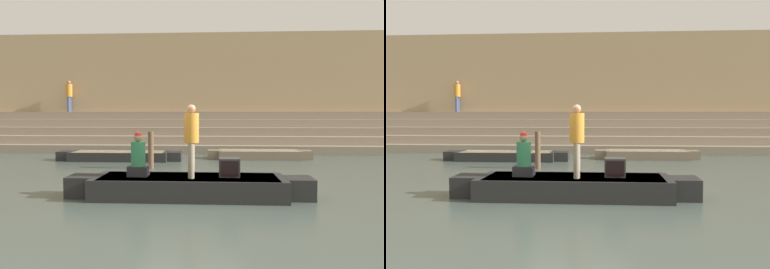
# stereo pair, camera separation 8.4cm
# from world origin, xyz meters

# --- Properties ---
(ground_plane) EXTENTS (120.00, 120.00, 0.00)m
(ground_plane) POSITION_xyz_m (0.00, 0.00, 0.00)
(ground_plane) COLOR #47544C
(ghat_steps) EXTENTS (36.00, 3.24, 2.01)m
(ghat_steps) POSITION_xyz_m (0.00, 10.68, 0.74)
(ghat_steps) COLOR gray
(ghat_steps) RESTS_ON ground
(back_wall) EXTENTS (34.20, 1.28, 6.34)m
(back_wall) POSITION_xyz_m (0.00, 12.47, 3.14)
(back_wall) COLOR tan
(back_wall) RESTS_ON ground
(rowboat_main) EXTENTS (5.61, 1.50, 0.48)m
(rowboat_main) POSITION_xyz_m (0.00, -0.26, 0.26)
(rowboat_main) COLOR black
(rowboat_main) RESTS_ON ground
(person_standing) EXTENTS (0.33, 0.33, 1.65)m
(person_standing) POSITION_xyz_m (0.07, -0.41, 1.43)
(person_standing) COLOR gray
(person_standing) RESTS_ON rowboat_main
(person_rowing) EXTENTS (0.47, 0.37, 1.04)m
(person_rowing) POSITION_xyz_m (-1.17, -0.26, 0.89)
(person_rowing) COLOR #28282D
(person_rowing) RESTS_ON rowboat_main
(tv_set) EXTENTS (0.47, 0.48, 0.43)m
(tv_set) POSITION_xyz_m (0.93, -0.18, 0.69)
(tv_set) COLOR #2D2D2D
(tv_set) RESTS_ON rowboat_main
(moored_boat_shore) EXTENTS (5.10, 1.23, 0.37)m
(moored_boat_shore) POSITION_xyz_m (-3.29, 6.28, 0.20)
(moored_boat_shore) COLOR black
(moored_boat_shore) RESTS_ON ground
(moored_boat_distant) EXTENTS (4.35, 1.23, 0.37)m
(moored_boat_distant) POSITION_xyz_m (2.48, 7.15, 0.20)
(moored_boat_distant) COLOR #756651
(moored_boat_distant) RESTS_ON ground
(mooring_post) EXTENTS (0.19, 0.19, 1.30)m
(mooring_post) POSITION_xyz_m (-1.62, 4.08, 0.65)
(mooring_post) COLOR brown
(mooring_post) RESTS_ON ground
(person_on_steps) EXTENTS (0.35, 0.35, 1.72)m
(person_on_steps) POSITION_xyz_m (-7.44, 11.55, 3.00)
(person_on_steps) COLOR #3D4C75
(person_on_steps) RESTS_ON ghat_steps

